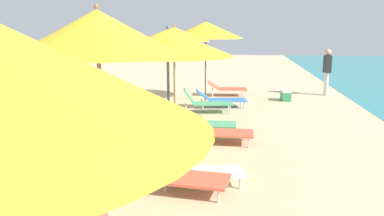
{
  "coord_description": "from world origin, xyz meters",
  "views": [
    {
      "loc": [
        1.1,
        1.64,
        2.51
      ],
      "look_at": [
        0.14,
        9.32,
        0.95
      ],
      "focal_mm": 37.0,
      "sensor_mm": 36.0,
      "label": 1
    }
  ],
  "objects_px": {
    "lounger_third_shoreside": "(181,175)",
    "cooler_box": "(286,95)",
    "lounger_fifth_shoreside": "(206,102)",
    "umbrella_farthest": "(206,30)",
    "lounger_fourth_inland": "(199,170)",
    "person_walking_near": "(327,67)",
    "lounger_farthest_inland": "(220,99)",
    "umbrella_third": "(97,33)",
    "person_walking_mid": "(55,95)",
    "umbrella_fourth": "(168,43)",
    "umbrella_fifth": "(174,34)",
    "lounger_farthest_shoreside": "(227,88)",
    "lounger_fifth_inland": "(206,123)",
    "lounger_fourth_shoreside": "(223,131)"
  },
  "relations": [
    {
      "from": "umbrella_fourth",
      "to": "cooler_box",
      "type": "distance_m",
      "value": 7.68
    },
    {
      "from": "umbrella_third",
      "to": "person_walking_mid",
      "type": "bearing_deg",
      "value": 122.66
    },
    {
      "from": "person_walking_mid",
      "to": "umbrella_fourth",
      "type": "bearing_deg",
      "value": 53.3
    },
    {
      "from": "lounger_third_shoreside",
      "to": "person_walking_near",
      "type": "distance_m",
      "value": 10.52
    },
    {
      "from": "lounger_fourth_inland",
      "to": "umbrella_farthest",
      "type": "bearing_deg",
      "value": 83.06
    },
    {
      "from": "lounger_fifth_inland",
      "to": "lounger_fourth_shoreside",
      "type": "bearing_deg",
      "value": -59.71
    },
    {
      "from": "umbrella_third",
      "to": "cooler_box",
      "type": "height_order",
      "value": "umbrella_third"
    },
    {
      "from": "umbrella_third",
      "to": "lounger_fifth_shoreside",
      "type": "height_order",
      "value": "umbrella_third"
    },
    {
      "from": "lounger_fourth_inland",
      "to": "lounger_fifth_inland",
      "type": "relative_size",
      "value": 1.05
    },
    {
      "from": "umbrella_third",
      "to": "cooler_box",
      "type": "xyz_separation_m",
      "value": [
        3.26,
        9.56,
        -2.27
      ]
    },
    {
      "from": "lounger_fourth_inland",
      "to": "person_walking_near",
      "type": "height_order",
      "value": "person_walking_near"
    },
    {
      "from": "lounger_farthest_inland",
      "to": "cooler_box",
      "type": "xyz_separation_m",
      "value": [
        2.22,
        1.53,
        -0.1
      ]
    },
    {
      "from": "umbrella_farthest",
      "to": "umbrella_fifth",
      "type": "bearing_deg",
      "value": -98.91
    },
    {
      "from": "umbrella_third",
      "to": "lounger_fourth_inland",
      "type": "relative_size",
      "value": 1.85
    },
    {
      "from": "lounger_fifth_inland",
      "to": "cooler_box",
      "type": "relative_size",
      "value": 2.58
    },
    {
      "from": "umbrella_third",
      "to": "person_walking_near",
      "type": "bearing_deg",
      "value": 65.84
    },
    {
      "from": "umbrella_fourth",
      "to": "person_walking_mid",
      "type": "xyz_separation_m",
      "value": [
        -2.86,
        1.2,
        -1.25
      ]
    },
    {
      "from": "lounger_fifth_inland",
      "to": "umbrella_third",
      "type": "bearing_deg",
      "value": -100.12
    },
    {
      "from": "lounger_fourth_inland",
      "to": "lounger_third_shoreside",
      "type": "bearing_deg",
      "value": -140.85
    },
    {
      "from": "umbrella_farthest",
      "to": "lounger_farthest_shoreside",
      "type": "bearing_deg",
      "value": 57.3
    },
    {
      "from": "lounger_fifth_inland",
      "to": "lounger_fifth_shoreside",
      "type": "bearing_deg",
      "value": 95.02
    },
    {
      "from": "lounger_fifth_shoreside",
      "to": "lounger_farthest_inland",
      "type": "bearing_deg",
      "value": 58.2
    },
    {
      "from": "lounger_farthest_shoreside",
      "to": "cooler_box",
      "type": "relative_size",
      "value": 2.72
    },
    {
      "from": "lounger_third_shoreside",
      "to": "lounger_fourth_inland",
      "type": "bearing_deg",
      "value": 58.56
    },
    {
      "from": "lounger_third_shoreside",
      "to": "lounger_farthest_shoreside",
      "type": "height_order",
      "value": "lounger_third_shoreside"
    },
    {
      "from": "umbrella_fourth",
      "to": "lounger_fourth_inland",
      "type": "bearing_deg",
      "value": -59.67
    },
    {
      "from": "umbrella_farthest",
      "to": "lounger_fourth_inland",
      "type": "bearing_deg",
      "value": -85.63
    },
    {
      "from": "umbrella_farthest",
      "to": "person_walking_near",
      "type": "distance_m",
      "value": 4.95
    },
    {
      "from": "lounger_third_shoreside",
      "to": "umbrella_farthest",
      "type": "distance_m",
      "value": 8.27
    },
    {
      "from": "umbrella_fifth",
      "to": "person_walking_mid",
      "type": "xyz_separation_m",
      "value": [
        -2.46,
        -1.87,
        -1.36
      ]
    },
    {
      "from": "umbrella_third",
      "to": "lounger_fifth_inland",
      "type": "relative_size",
      "value": 1.94
    },
    {
      "from": "lounger_fifth_shoreside",
      "to": "umbrella_farthest",
      "type": "relative_size",
      "value": 0.55
    },
    {
      "from": "lounger_fifth_shoreside",
      "to": "cooler_box",
      "type": "relative_size",
      "value": 2.76
    },
    {
      "from": "umbrella_third",
      "to": "umbrella_farthest",
      "type": "xyz_separation_m",
      "value": [
        0.44,
        9.23,
        -0.0
      ]
    },
    {
      "from": "lounger_farthest_shoreside",
      "to": "umbrella_farthest",
      "type": "bearing_deg",
      "value": -127.28
    },
    {
      "from": "lounger_fourth_inland",
      "to": "lounger_farthest_inland",
      "type": "relative_size",
      "value": 0.89
    },
    {
      "from": "lounger_third_shoreside",
      "to": "lounger_farthest_inland",
      "type": "distance_m",
      "value": 6.78
    },
    {
      "from": "umbrella_fifth",
      "to": "lounger_farthest_shoreside",
      "type": "bearing_deg",
      "value": 74.57
    },
    {
      "from": "lounger_third_shoreside",
      "to": "cooler_box",
      "type": "relative_size",
      "value": 2.72
    },
    {
      "from": "lounger_fifth_shoreside",
      "to": "umbrella_farthest",
      "type": "distance_m",
      "value": 2.97
    },
    {
      "from": "person_walking_near",
      "to": "person_walking_mid",
      "type": "height_order",
      "value": "person_walking_near"
    },
    {
      "from": "lounger_farthest_shoreside",
      "to": "person_walking_near",
      "type": "distance_m",
      "value": 3.87
    },
    {
      "from": "lounger_fourth_inland",
      "to": "lounger_farthest_inland",
      "type": "height_order",
      "value": "lounger_farthest_inland"
    },
    {
      "from": "lounger_fourth_inland",
      "to": "cooler_box",
      "type": "height_order",
      "value": "lounger_fourth_inland"
    },
    {
      "from": "cooler_box",
      "to": "lounger_third_shoreside",
      "type": "bearing_deg",
      "value": -106.61
    },
    {
      "from": "umbrella_fourth",
      "to": "lounger_fifth_shoreside",
      "type": "bearing_deg",
      "value": 85.58
    },
    {
      "from": "umbrella_fourth",
      "to": "person_walking_mid",
      "type": "distance_m",
      "value": 3.34
    },
    {
      "from": "umbrella_fifth",
      "to": "cooler_box",
      "type": "distance_m",
      "value": 5.45
    },
    {
      "from": "lounger_fourth_inland",
      "to": "umbrella_fifth",
      "type": "xyz_separation_m",
      "value": [
        -1.12,
        4.3,
        2.1
      ]
    },
    {
      "from": "umbrella_fourth",
      "to": "lounger_fourth_shoreside",
      "type": "relative_size",
      "value": 1.99
    }
  ]
}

